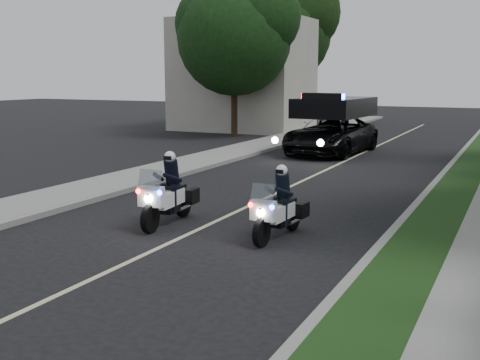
{
  "coord_description": "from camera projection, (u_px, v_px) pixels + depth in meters",
  "views": [
    {
      "loc": [
        6.52,
        -8.97,
        3.46
      ],
      "look_at": [
        0.5,
        3.61,
        1.0
      ],
      "focal_mm": 44.59,
      "sensor_mm": 36.0,
      "label": 1
    }
  ],
  "objects": [
    {
      "name": "cyclist",
      "position": [
        343.0,
        142.0,
        31.25
      ],
      "size": [
        0.65,
        0.47,
        1.68
      ],
      "primitive_type": "imported",
      "rotation": [
        0.0,
        0.0,
        3.26
      ],
      "color": "black",
      "rests_on": "ground"
    },
    {
      "name": "ground",
      "position": [
        135.0,
        259.0,
        11.34
      ],
      "size": [
        120.0,
        120.0,
        0.0
      ],
      "primitive_type": "plane",
      "color": "black",
      "rests_on": "ground"
    },
    {
      "name": "police_moto_right",
      "position": [
        278.0,
        238.0,
        12.86
      ],
      "size": [
        0.77,
        1.9,
        1.58
      ],
      "primitive_type": null,
      "rotation": [
        0.0,
        0.0,
        -0.06
      ],
      "color": "silver",
      "rests_on": "ground"
    },
    {
      "name": "tree_left_near",
      "position": [
        234.0,
        136.0,
        34.2
      ],
      "size": [
        8.41,
        8.41,
        10.68
      ],
      "primitive_type": null,
      "rotation": [
        0.0,
        0.0,
        -0.4
      ],
      "color": "#153612",
      "rests_on": "ground"
    },
    {
      "name": "sidewalk_left",
      "position": [
        177.0,
        166.0,
        22.42
      ],
      "size": [
        2.0,
        60.0,
        0.16
      ],
      "primitive_type": "cube",
      "color": "gray",
      "rests_on": "ground"
    },
    {
      "name": "police_suv",
      "position": [
        331.0,
        154.0,
        26.7
      ],
      "size": [
        3.15,
        6.16,
        2.91
      ],
      "primitive_type": "imported",
      "rotation": [
        0.0,
        0.0,
        -0.06
      ],
      "color": "black",
      "rests_on": "ground"
    },
    {
      "name": "curb_right",
      "position": [
        433.0,
        186.0,
        18.47
      ],
      "size": [
        0.2,
        60.0,
        0.15
      ],
      "primitive_type": "cube",
      "color": "gray",
      "rests_on": "ground"
    },
    {
      "name": "police_moto_left",
      "position": [
        168.0,
        224.0,
        14.05
      ],
      "size": [
        0.88,
        2.08,
        1.72
      ],
      "primitive_type": null,
      "rotation": [
        0.0,
        0.0,
        0.09
      ],
      "color": "white",
      "rests_on": "ground"
    },
    {
      "name": "bicycle",
      "position": [
        343.0,
        142.0,
        31.25
      ],
      "size": [
        0.71,
        1.59,
        0.8
      ],
      "primitive_type": "imported",
      "rotation": [
        0.0,
        0.0,
        -0.12
      ],
      "color": "black",
      "rests_on": "ground"
    },
    {
      "name": "building_far",
      "position": [
        243.0,
        75.0,
        38.09
      ],
      "size": [
        8.0,
        6.0,
        7.0
      ],
      "primitive_type": "cube",
      "color": "#A8A396",
      "rests_on": "ground"
    },
    {
      "name": "curb_left",
      "position": [
        202.0,
        168.0,
        21.96
      ],
      "size": [
        0.2,
        60.0,
        0.15
      ],
      "primitive_type": "cube",
      "color": "gray",
      "rests_on": "ground"
    },
    {
      "name": "grass_verge",
      "position": [
        457.0,
        188.0,
        18.17
      ],
      "size": [
        1.2,
        60.0,
        0.16
      ],
      "primitive_type": "cube",
      "color": "#193814",
      "rests_on": "ground"
    },
    {
      "name": "tree_left_far",
      "position": [
        277.0,
        124.0,
        43.26
      ],
      "size": [
        9.33,
        9.33,
        12.54
      ],
      "primitive_type": null,
      "rotation": [
        0.0,
        0.0,
        0.28
      ],
      "color": "#173310",
      "rests_on": "ground"
    },
    {
      "name": "lane_marking",
      "position": [
        308.0,
        178.0,
        20.23
      ],
      "size": [
        0.12,
        50.0,
        0.01
      ],
      "primitive_type": "cube",
      "color": "#BFB78C",
      "rests_on": "ground"
    }
  ]
}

